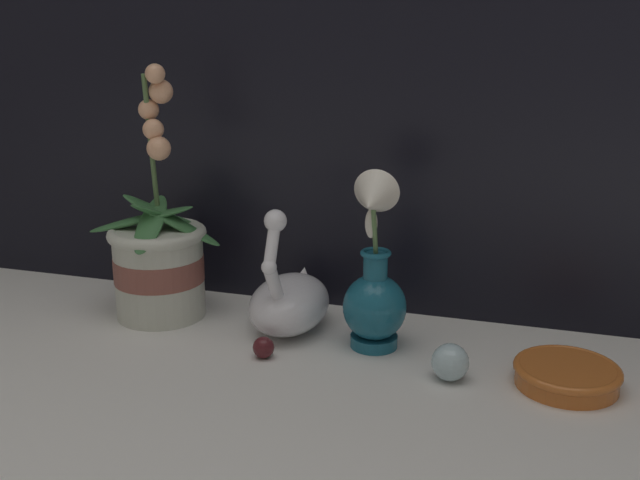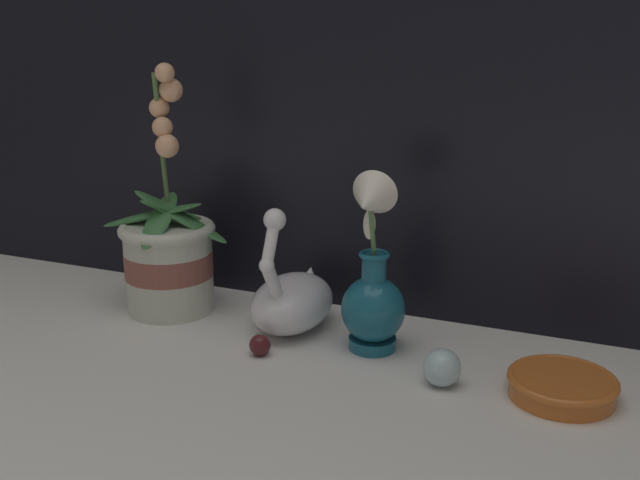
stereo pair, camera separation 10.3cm
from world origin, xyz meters
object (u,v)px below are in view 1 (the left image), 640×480
at_px(glass_sphere, 450,362).
at_px(orchid_potted_plant, 159,258).
at_px(swan_figurine, 290,300).
at_px(blue_vase, 374,287).
at_px(amber_dish, 567,374).

bearing_deg(glass_sphere, orchid_potted_plant, 168.91).
distance_m(swan_figurine, blue_vase, 0.15).
xyz_separation_m(swan_figurine, glass_sphere, (0.27, -0.10, -0.02)).
relative_size(glass_sphere, amber_dish, 0.36).
xyz_separation_m(swan_figurine, blue_vase, (0.14, -0.03, 0.05)).
xyz_separation_m(orchid_potted_plant, blue_vase, (0.37, -0.02, -0.00)).
distance_m(blue_vase, amber_dish, 0.29).
distance_m(swan_figurine, glass_sphere, 0.29).
bearing_deg(swan_figurine, orchid_potted_plant, -178.67).
bearing_deg(blue_vase, glass_sphere, -29.95).
relative_size(blue_vase, amber_dish, 1.92).
bearing_deg(orchid_potted_plant, amber_dish, -6.13).
height_order(swan_figurine, amber_dish, swan_figurine).
bearing_deg(blue_vase, swan_figurine, 168.10).
xyz_separation_m(orchid_potted_plant, swan_figurine, (0.23, 0.01, -0.05)).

